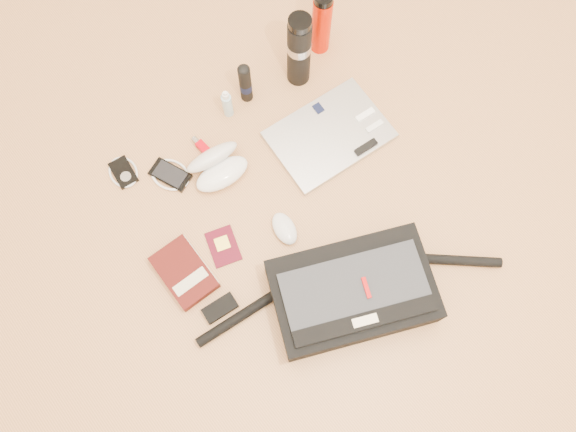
{
  "coord_description": "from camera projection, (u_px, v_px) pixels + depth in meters",
  "views": [
    {
      "loc": [
        -0.38,
        -0.37,
        1.63
      ],
      "look_at": [
        -0.04,
        0.04,
        0.06
      ],
      "focal_mm": 35.0,
      "sensor_mm": 36.0,
      "label": 1
    }
  ],
  "objects": [
    {
      "name": "ground",
      "position": [
        307.0,
        225.0,
        1.72
      ],
      "size": [
        4.0,
        4.0,
        0.0
      ],
      "primitive_type": "plane",
      "color": "tan",
      "rests_on": "ground"
    },
    {
      "name": "messenger_bag",
      "position": [
        352.0,
        292.0,
        1.59
      ],
      "size": [
        0.85,
        0.46,
        0.13
      ],
      "rotation": [
        0.0,
        0.0,
        -0.42
      ],
      "color": "black",
      "rests_on": "ground"
    },
    {
      "name": "laptop",
      "position": [
        330.0,
        135.0,
        1.8
      ],
      "size": [
        0.39,
        0.29,
        0.04
      ],
      "rotation": [
        0.0,
        0.0,
        -0.09
      ],
      "color": "#B3B3B5",
      "rests_on": "ground"
    },
    {
      "name": "book",
      "position": [
        185.0,
        272.0,
        1.65
      ],
      "size": [
        0.13,
        0.2,
        0.04
      ],
      "rotation": [
        0.0,
        0.0,
        -0.03
      ],
      "color": "#400C09",
      "rests_on": "ground"
    },
    {
      "name": "passport",
      "position": [
        223.0,
        246.0,
        1.69
      ],
      "size": [
        0.12,
        0.14,
        0.01
      ],
      "rotation": [
        0.0,
        0.0,
        -0.32
      ],
      "color": "#480614",
      "rests_on": "ground"
    },
    {
      "name": "mouse",
      "position": [
        285.0,
        229.0,
        1.69
      ],
      "size": [
        0.09,
        0.12,
        0.04
      ],
      "rotation": [
        0.0,
        0.0,
        -0.21
      ],
      "color": "silver",
      "rests_on": "ground"
    },
    {
      "name": "sunglasses_case",
      "position": [
        217.0,
        166.0,
        1.74
      ],
      "size": [
        0.19,
        0.17,
        0.1
      ],
      "rotation": [
        0.0,
        0.0,
        -0.11
      ],
      "color": "white",
      "rests_on": "ground"
    },
    {
      "name": "ipod",
      "position": [
        123.0,
        172.0,
        1.77
      ],
      "size": [
        0.1,
        0.11,
        0.01
      ],
      "rotation": [
        0.0,
        0.0,
        -0.13
      ],
      "color": "black",
      "rests_on": "ground"
    },
    {
      "name": "phone",
      "position": [
        170.0,
        175.0,
        1.76
      ],
      "size": [
        0.13,
        0.14,
        0.01
      ],
      "rotation": [
        0.0,
        0.0,
        0.37
      ],
      "color": "black",
      "rests_on": "ground"
    },
    {
      "name": "inhaler",
      "position": [
        203.0,
        147.0,
        1.79
      ],
      "size": [
        0.03,
        0.09,
        0.02
      ],
      "rotation": [
        0.0,
        0.0,
        0.07
      ],
      "color": "#B5010D",
      "rests_on": "ground"
    },
    {
      "name": "spray_bottle",
      "position": [
        227.0,
        104.0,
        1.79
      ],
      "size": [
        0.04,
        0.04,
        0.13
      ],
      "rotation": [
        0.0,
        0.0,
        0.32
      ],
      "color": "#A1C8D8",
      "rests_on": "ground"
    },
    {
      "name": "aerosol_can",
      "position": [
        245.0,
        83.0,
        1.78
      ],
      "size": [
        0.04,
        0.04,
        0.17
      ],
      "rotation": [
        0.0,
        0.0,
        0.05
      ],
      "color": "black",
      "rests_on": "ground"
    },
    {
      "name": "thermos_black",
      "position": [
        299.0,
        50.0,
        1.75
      ],
      "size": [
        0.09,
        0.09,
        0.29
      ],
      "rotation": [
        0.0,
        0.0,
        0.21
      ],
      "color": "black",
      "rests_on": "ground"
    },
    {
      "name": "thermos_red",
      "position": [
        321.0,
        23.0,
        1.81
      ],
      "size": [
        0.07,
        0.07,
        0.25
      ],
      "rotation": [
        0.0,
        0.0,
        0.14
      ],
      "color": "red",
      "rests_on": "ground"
    }
  ]
}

